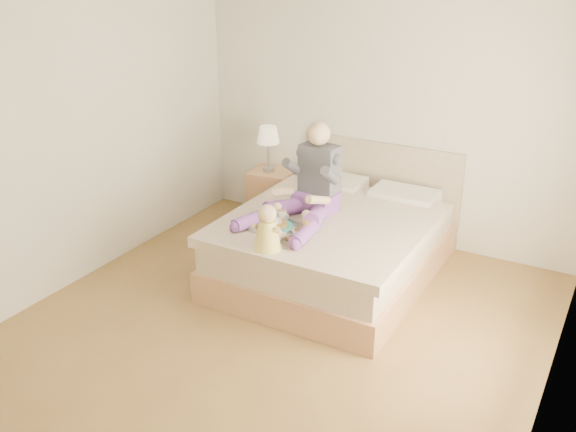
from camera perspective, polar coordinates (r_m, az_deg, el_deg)
The scene contains 7 objects.
room at distance 4.57m, azimuth 0.00°, elevation 6.10°, with size 4.02×4.22×2.71m.
bed at distance 5.93m, azimuth 4.43°, elevation -2.21°, with size 1.70×2.18×1.00m.
nightstand at distance 7.10m, azimuth -1.41°, elevation 1.90°, with size 0.49×0.45×0.56m.
lamp at distance 6.89m, azimuth -1.77°, elevation 6.99°, with size 0.24×0.24×0.50m.
adult at distance 5.64m, azimuth 1.84°, elevation 2.42°, with size 0.71×1.04×0.84m.
tray at distance 5.38m, azimuth -0.29°, elevation -1.10°, with size 0.55×0.48×0.14m.
baby at distance 5.04m, azimuth -1.81°, elevation -1.33°, with size 0.25×0.34×0.38m.
Camera 1 is at (2.23, -3.80, 2.84)m, focal length 40.00 mm.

